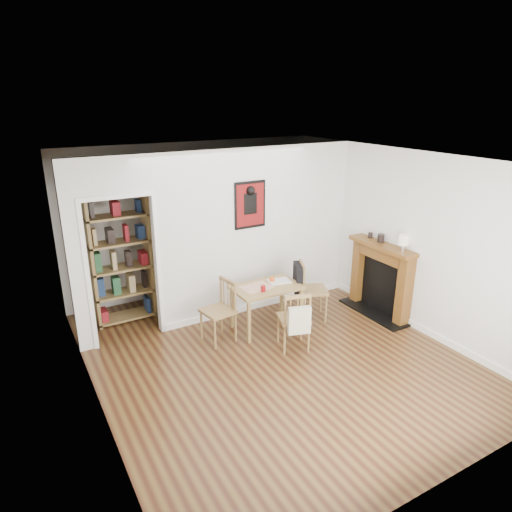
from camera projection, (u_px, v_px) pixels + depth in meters
ground at (273, 354)px, 6.17m from camera, size 5.20×5.20×0.00m
room_shell at (232, 236)px, 6.88m from camera, size 5.20×5.20×5.20m
dining_table at (266, 291)px, 6.69m from camera, size 0.99×0.63×0.67m
chair_left at (218, 312)px, 6.37m from camera, size 0.51×0.51×0.90m
chair_right at (311, 290)px, 7.02m from camera, size 0.66×0.62×0.93m
chair_front at (294, 319)px, 6.18m from camera, size 0.55×0.58×0.87m
bookshelf at (120, 255)px, 6.81m from camera, size 0.89×0.36×2.12m
fireplace at (381, 276)px, 7.18m from camera, size 0.45×1.25×1.16m
red_glass at (263, 288)px, 6.47m from camera, size 0.07×0.07×0.09m
orange_fruit at (272, 279)px, 6.81m from camera, size 0.08×0.08×0.08m
placemat at (256, 287)px, 6.62m from camera, size 0.45×0.35×0.00m
notebook at (279, 281)px, 6.82m from camera, size 0.36×0.29×0.02m
mantel_lamp at (404, 241)px, 6.64m from camera, size 0.15×0.15×0.24m
ceramic_jar_a at (381, 238)px, 7.04m from camera, size 0.11×0.11×0.13m
ceramic_jar_b at (370, 235)px, 7.26m from camera, size 0.07×0.07×0.09m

